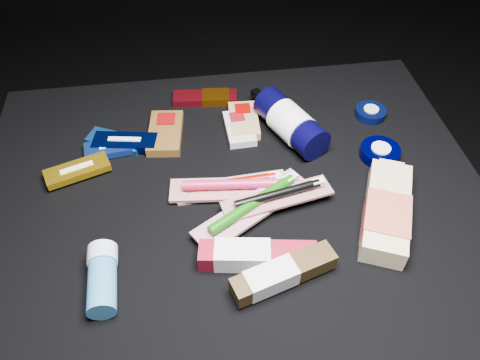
{
  "coord_description": "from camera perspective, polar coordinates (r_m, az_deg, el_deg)",
  "views": [
    {
      "loc": [
        -0.07,
        -0.59,
        1.07
      ],
      "look_at": [
        0.01,
        0.01,
        0.42
      ],
      "focal_mm": 35.0,
      "sensor_mm": 36.0,
      "label": 1
    }
  ],
  "objects": [
    {
      "name": "ground",
      "position": [
        1.23,
        -0.65,
        -13.86
      ],
      "size": [
        3.0,
        3.0,
        0.0
      ],
      "primitive_type": "plane",
      "color": "black",
      "rests_on": "ground"
    },
    {
      "name": "cloth_table",
      "position": [
        1.06,
        -0.74,
        -8.61
      ],
      "size": [
        0.98,
        0.78,
        0.4
      ],
      "primitive_type": "cube",
      "color": "black",
      "rests_on": "ground"
    },
    {
      "name": "luna_bar_0",
      "position": [
        1.02,
        -14.93,
        4.61
      ],
      "size": [
        0.13,
        0.09,
        0.02
      ],
      "rotation": [
        0.0,
        0.0,
        -0.46
      ],
      "color": "#134F9F",
      "rests_on": "cloth_table"
    },
    {
      "name": "luna_bar_1",
      "position": [
        1.01,
        -14.87,
        3.89
      ],
      "size": [
        0.13,
        0.06,
        0.02
      ],
      "rotation": [
        0.0,
        0.0,
        0.13
      ],
      "color": "#173C9F",
      "rests_on": "cloth_table"
    },
    {
      "name": "luna_bar_2",
      "position": [
        1.01,
        -13.82,
        4.51
      ],
      "size": [
        0.14,
        0.07,
        0.02
      ],
      "rotation": [
        0.0,
        0.0,
        -0.18
      ],
      "color": "#020831",
      "rests_on": "cloth_table"
    },
    {
      "name": "luna_bar_3",
      "position": [
        0.97,
        -19.2,
        1.14
      ],
      "size": [
        0.13,
        0.08,
        0.02
      ],
      "rotation": [
        0.0,
        0.0,
        0.33
      ],
      "color": "#BB8A0F",
      "rests_on": "cloth_table"
    },
    {
      "name": "clif_bar_0",
      "position": [
        1.02,
        -9.05,
        5.88
      ],
      "size": [
        0.08,
        0.14,
        0.02
      ],
      "rotation": [
        0.0,
        0.0,
        -0.12
      ],
      "color": "brown",
      "rests_on": "cloth_table"
    },
    {
      "name": "clif_bar_1",
      "position": [
        1.02,
        -0.12,
        6.47
      ],
      "size": [
        0.06,
        0.11,
        0.02
      ],
      "rotation": [
        0.0,
        0.0,
        0.03
      ],
      "color": "beige",
      "rests_on": "cloth_table"
    },
    {
      "name": "clif_bar_2",
      "position": [
        1.04,
        0.45,
        7.43
      ],
      "size": [
        0.07,
        0.12,
        0.02
      ],
      "rotation": [
        0.0,
        0.0,
        -0.05
      ],
      "color": "#A68755",
      "rests_on": "cloth_table"
    },
    {
      "name": "power_bar",
      "position": [
        1.11,
        -3.84,
        9.99
      ],
      "size": [
        0.15,
        0.06,
        0.02
      ],
      "rotation": [
        0.0,
        0.0,
        -0.11
      ],
      "color": "maroon",
      "rests_on": "cloth_table"
    },
    {
      "name": "lotion_bottle",
      "position": [
        1.0,
        6.15,
        7.0
      ],
      "size": [
        0.14,
        0.23,
        0.07
      ],
      "rotation": [
        0.0,
        0.0,
        0.43
      ],
      "color": "black",
      "rests_on": "cloth_table"
    },
    {
      "name": "cream_tin_upper",
      "position": [
        1.1,
        15.62,
        7.92
      ],
      "size": [
        0.07,
        0.07,
        0.02
      ],
      "rotation": [
        0.0,
        0.0,
        0.25
      ],
      "color": "black",
      "rests_on": "cloth_table"
    },
    {
      "name": "cream_tin_lower",
      "position": [
        1.0,
        16.68,
        3.26
      ],
      "size": [
        0.08,
        0.08,
        0.03
      ],
      "rotation": [
        0.0,
        0.0,
        0.33
      ],
      "color": "black",
      "rests_on": "cloth_table"
    },
    {
      "name": "bodywash_bottle",
      "position": [
        0.88,
        17.41,
        -3.81
      ],
      "size": [
        0.15,
        0.23,
        0.05
      ],
      "rotation": [
        0.0,
        0.0,
        -0.41
      ],
      "color": "beige",
      "rests_on": "cloth_table"
    },
    {
      "name": "deodorant_stick",
      "position": [
        0.79,
        -16.45,
        -11.34
      ],
      "size": [
        0.05,
        0.12,
        0.05
      ],
      "rotation": [
        0.0,
        0.0,
        0.04
      ],
      "color": "teal",
      "rests_on": "cloth_table"
    },
    {
      "name": "toothbrush_pack_0",
      "position": [
        0.9,
        -0.78,
        -0.6
      ],
      "size": [
        0.22,
        0.06,
        0.02
      ],
      "rotation": [
        0.0,
        0.0,
        0.05
      ],
      "color": "silver",
      "rests_on": "cloth_table"
    },
    {
      "name": "toothbrush_pack_1",
      "position": [
        0.89,
        -0.61,
        -0.84
      ],
      "size": [
        0.25,
        0.08,
        0.03
      ],
      "rotation": [
        0.0,
        0.0,
        -0.1
      ],
      "color": "#BBB2AE",
      "rests_on": "cloth_table"
    },
    {
      "name": "toothbrush_pack_2",
      "position": [
        0.85,
        1.74,
        -3.1
      ],
      "size": [
        0.24,
        0.18,
        0.03
      ],
      "rotation": [
        0.0,
        0.0,
        0.55
      ],
      "color": "silver",
      "rests_on": "cloth_table"
    },
    {
      "name": "toothbrush_pack_3",
      "position": [
        0.86,
        4.78,
        -1.92
      ],
      "size": [
        0.21,
        0.09,
        0.02
      ],
      "rotation": [
        0.0,
        0.0,
        0.2
      ],
      "color": "#ACA4A0",
      "rests_on": "cloth_table"
    },
    {
      "name": "toothpaste_carton_red",
      "position": [
        0.79,
        1.51,
        -9.23
      ],
      "size": [
        0.2,
        0.07,
        0.04
      ],
      "rotation": [
        0.0,
        0.0,
        -0.16
      ],
      "color": "maroon",
      "rests_on": "cloth_table"
    },
    {
      "name": "toothpaste_carton_green",
      "position": [
        0.77,
        4.82,
        -11.46
      ],
      "size": [
        0.18,
        0.09,
        0.03
      ],
      "rotation": [
        0.0,
        0.0,
        0.29
      ],
      "color": "#382712",
      "rests_on": "cloth_table"
    }
  ]
}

